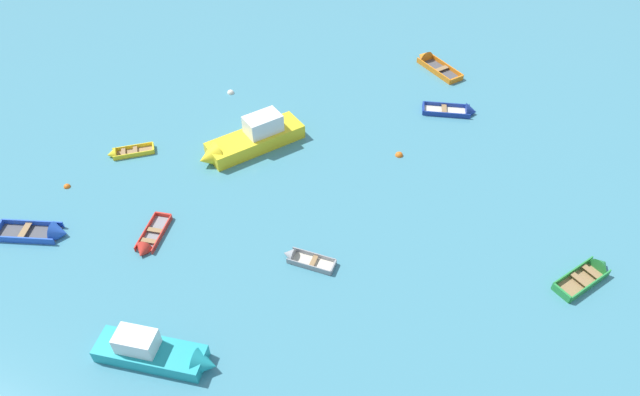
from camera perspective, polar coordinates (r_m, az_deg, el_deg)
name	(u,v)px	position (r m, az deg, el deg)	size (l,w,h in m)	color
motor_launch_yellow_midfield_right	(249,140)	(34.43, -7.21, 5.82)	(6.51, 5.15, 2.29)	yellow
rowboat_grey_midfield_left	(299,258)	(28.19, -2.11, -6.05)	(2.77, 1.66, 0.77)	beige
rowboat_green_far_right	(592,272)	(30.53, 25.75, -6.74)	(3.35, 2.73, 0.98)	#99754C
rowboat_orange_outer_left	(430,62)	(43.40, 11.00, 13.35)	(3.23, 4.13, 1.17)	#4C4C51
rowboat_red_outer_right	(147,244)	(30.08, -17.02, -4.46)	(1.48, 3.10, 0.87)	gray
rowboat_blue_back_row_right	(47,233)	(32.47, -25.88, -3.18)	(3.82, 1.47, 1.14)	#4C4C51
motor_launch_turquoise_far_back	(158,353)	(25.58, -16.08, -14.80)	(5.45, 2.39, 1.81)	teal
rowboat_deep_blue_back_row_center	(461,111)	(38.56, 14.06, 8.50)	(3.60, 1.56, 1.07)	beige
rowboat_yellow_cluster_outer	(122,153)	(36.04, -19.38, 4.29)	(2.86, 1.53, 0.77)	#99754C
mooring_buoy_trailing	(399,155)	(34.39, 7.98, 4.28)	(0.47, 0.47, 0.47)	orange
mooring_buoy_outer_edge	(67,187)	(35.03, -24.16, 1.03)	(0.38, 0.38, 0.38)	orange
mooring_buoy_between_boats_right	(231,93)	(39.95, -9.00, 10.43)	(0.47, 0.47, 0.47)	silver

